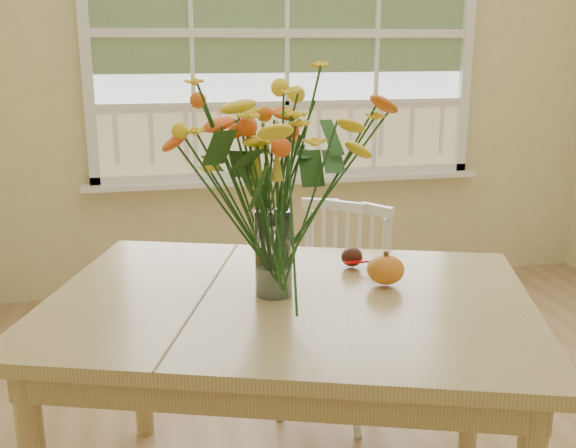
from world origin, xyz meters
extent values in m
cube|color=#D5C688|center=(0.00, 2.25, 1.35)|extent=(4.00, 0.02, 2.70)
cube|color=silver|center=(0.00, 2.23, 1.55)|extent=(2.20, 0.00, 1.60)
cube|color=white|center=(0.00, 2.18, 0.69)|extent=(2.42, 0.12, 0.03)
cube|color=tan|center=(-0.43, 0.09, 0.75)|extent=(1.68, 1.42, 0.04)
cube|color=tan|center=(-0.43, 0.09, 0.68)|extent=(1.53, 1.27, 0.10)
cylinder|color=tan|center=(-0.89, 0.69, 0.36)|extent=(0.07, 0.07, 0.73)
cylinder|color=tan|center=(0.30, 0.29, 0.36)|extent=(0.07, 0.07, 0.73)
cube|color=white|center=(-0.12, 0.71, 0.40)|extent=(0.54, 0.54, 0.05)
cube|color=white|center=(-0.03, 0.83, 0.63)|extent=(0.33, 0.27, 0.45)
cylinder|color=white|center=(-0.33, 0.69, 0.19)|extent=(0.03, 0.03, 0.38)
cylinder|color=white|center=(-0.16, 0.91, 0.19)|extent=(0.03, 0.03, 0.38)
cylinder|color=white|center=(-0.09, 0.50, 0.19)|extent=(0.03, 0.03, 0.38)
cylinder|color=white|center=(0.08, 0.73, 0.19)|extent=(0.03, 0.03, 0.38)
cylinder|color=white|center=(-0.47, 0.13, 0.89)|extent=(0.11, 0.11, 0.26)
ellipsoid|color=#D86019|center=(-0.12, 0.13, 0.81)|extent=(0.12, 0.12, 0.09)
cylinder|color=#CCB78C|center=(-0.45, 0.16, 0.77)|extent=(0.07, 0.07, 0.01)
ellipsoid|color=brown|center=(-0.45, 0.16, 0.81)|extent=(0.10, 0.10, 0.07)
ellipsoid|color=#38160F|center=(-0.17, 0.32, 0.80)|extent=(0.07, 0.07, 0.06)
camera|label=1|loc=(-0.81, -1.75, 1.50)|focal=42.00mm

